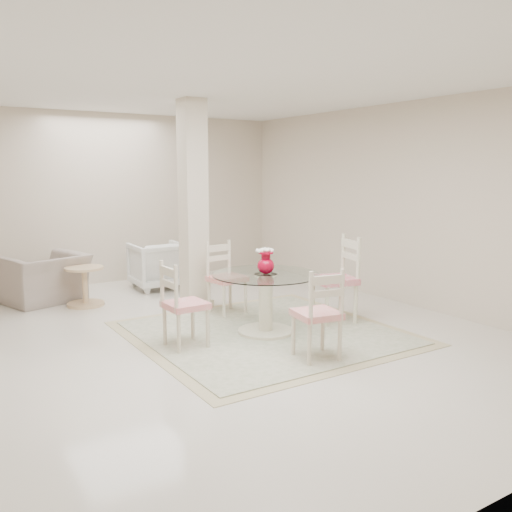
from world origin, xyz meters
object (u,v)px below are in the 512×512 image
dining_chair_east (340,272)px  armchair_white (158,265)px  dining_table (266,303)px  dining_chair_west (180,299)px  side_table (85,288)px  red_vase (266,262)px  dining_chair_north (224,272)px  dining_chair_south (320,308)px  recliner_taupe (44,278)px  column (193,205)px

dining_chair_east → armchair_white: dining_chair_east is taller
dining_table → dining_chair_west: (-1.01, 0.04, 0.18)m
dining_table → side_table: dining_table is taller
red_vase → dining_chair_north: (0.04, 1.01, -0.28)m
dining_table → side_table: 2.72m
dining_chair_east → dining_chair_north: dining_chair_east is taller
dining_chair_east → armchair_white: bearing=-145.7°
dining_chair_east → dining_chair_south: bearing=-35.0°
dining_table → recliner_taupe: bearing=121.6°
dining_table → dining_chair_east: size_ratio=1.03×
dining_table → armchair_white: 2.88m
dining_table → red_vase: red_vase is taller
red_vase → armchair_white: bearing=91.8°
column → dining_chair_east: size_ratio=2.36×
dining_chair_north → dining_chair_west: 1.43m
side_table → dining_chair_west: bearing=-81.8°
dining_chair_north → dining_chair_south: dining_chair_north is taller
red_vase → dining_chair_south: 1.06m
column → armchair_white: bearing=88.6°
recliner_taupe → dining_chair_south: bearing=95.6°
dining_chair_north → dining_table: bearing=-98.0°
red_vase → side_table: bearing=119.8°
red_vase → dining_chair_east: (1.02, -0.07, -0.21)m
dining_chair_east → dining_chair_north: bearing=-124.0°
red_vase → dining_chair_south: bearing=-93.1°
column → dining_chair_west: size_ratio=2.73×
dining_chair_north → recliner_taupe: dining_chair_north is taller
column → red_vase: column is taller
dining_table → armchair_white: (-0.09, 2.88, 0.01)m
column → dining_chair_north: 0.98m
red_vase → armchair_white: (-0.09, 2.87, -0.46)m
column → armchair_white: size_ratio=3.44×
recliner_taupe → dining_chair_north: bearing=116.1°
red_vase → recliner_taupe: 3.40m
armchair_white → dining_chair_north: bearing=96.1°
red_vase → recliner_taupe: (-1.76, 2.86, -0.48)m
dining_chair_north → dining_chair_south: size_ratio=1.02×
dining_chair_south → armchair_white: 3.89m
side_table → armchair_white: bearing=22.4°
dining_chair_east → dining_chair_west: bearing=-79.4°
armchair_white → side_table: armchair_white is taller
dining_chair_north → dining_chair_west: size_ratio=1.02×
dining_chair_south → dining_chair_west: bearing=-38.1°
dining_chair_north → dining_chair_east: bearing=-53.5°
dining_chair_east → dining_chair_north: (-0.98, 1.08, -0.07)m
dining_table → dining_chair_south: 1.03m
dining_chair_west → dining_chair_north: bearing=-49.2°
dining_chair_south → recliner_taupe: 4.24m
column → dining_chair_west: bearing=-120.9°
column → dining_chair_south: 2.68m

